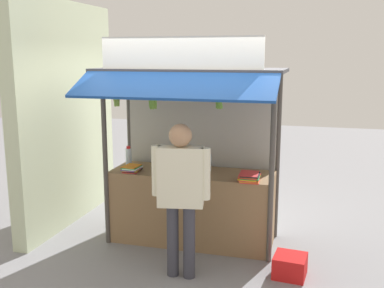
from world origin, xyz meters
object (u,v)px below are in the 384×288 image
object	(u,v)px
water_bottle_far_right	(165,156)
banana_bunch_rightmost	(117,101)
plastic_crate	(290,266)
water_bottle_left	(208,162)
banana_bunch_leftmost	(219,103)
water_bottle_center	(187,161)
magazine_stack_front_right	(132,168)
water_bottle_back_left	(129,157)
banana_bunch_inner_right	(153,102)
vendor_person	(181,187)
magazine_stack_right	(250,177)

from	to	relation	value
water_bottle_far_right	banana_bunch_rightmost	size ratio (longest dim) A/B	0.88
water_bottle_far_right	plastic_crate	distance (m)	2.10
water_bottle_left	plastic_crate	xyz separation A→B (m)	(1.07, -0.72, -0.90)
water_bottle_far_right	banana_bunch_leftmost	distance (m)	1.33
water_bottle_center	magazine_stack_front_right	world-z (taller)	water_bottle_center
water_bottle_back_left	banana_bunch_rightmost	xyz separation A→B (m)	(0.08, -0.48, 0.77)
banana_bunch_rightmost	banana_bunch_inner_right	bearing A→B (deg)	0.01
water_bottle_center	vendor_person	world-z (taller)	vendor_person
magazine_stack_front_right	banana_bunch_rightmost	world-z (taller)	banana_bunch_rightmost
banana_bunch_inner_right	plastic_crate	world-z (taller)	banana_bunch_inner_right
water_bottle_left	banana_bunch_leftmost	world-z (taller)	banana_bunch_leftmost
water_bottle_left	banana_bunch_rightmost	distance (m)	1.35
water_bottle_far_right	magazine_stack_front_right	world-z (taller)	water_bottle_far_right
plastic_crate	water_bottle_far_right	bearing A→B (deg)	153.28
water_bottle_back_left	plastic_crate	xyz separation A→B (m)	(2.12, -0.67, -0.91)
banana_bunch_inner_right	magazine_stack_right	bearing A→B (deg)	11.97
magazine_stack_front_right	banana_bunch_rightmost	bearing A→B (deg)	-102.14
water_bottle_back_left	plastic_crate	size ratio (longest dim) A/B	0.81
water_bottle_left	vendor_person	distance (m)	1.03
water_bottle_back_left	magazine_stack_right	xyz separation A→B (m)	(1.60, -0.25, -0.08)
banana_bunch_leftmost	vendor_person	size ratio (longest dim) A/B	0.18
water_bottle_back_left	vendor_person	size ratio (longest dim) A/B	0.16
banana_bunch_inner_right	plastic_crate	bearing A→B (deg)	-6.94
banana_bunch_leftmost	magazine_stack_front_right	bearing A→B (deg)	167.34
magazine_stack_front_right	banana_bunch_rightmost	xyz separation A→B (m)	(-0.06, -0.26, 0.86)
water_bottle_far_right	plastic_crate	size ratio (longest dim) A/B	0.80
water_bottle_center	magazine_stack_front_right	bearing A→B (deg)	-156.39
water_bottle_back_left	banana_bunch_rightmost	bearing A→B (deg)	-80.46
banana_bunch_leftmost	banana_bunch_rightmost	xyz separation A→B (m)	(-1.20, 0.00, -0.01)
water_bottle_center	magazine_stack_right	distance (m)	0.89
banana_bunch_rightmost	water_bottle_left	bearing A→B (deg)	28.75
water_bottle_center	water_bottle_far_right	world-z (taller)	water_bottle_far_right
water_bottle_left	banana_bunch_rightmost	size ratio (longest dim) A/B	0.81
water_bottle_back_left	banana_bunch_inner_right	size ratio (longest dim) A/B	0.84
banana_bunch_inner_right	vendor_person	size ratio (longest dim) A/B	0.20
banana_bunch_rightmost	vendor_person	distance (m)	1.32
magazine_stack_front_right	vendor_person	distance (m)	1.15
water_bottle_center	plastic_crate	world-z (taller)	water_bottle_center
magazine_stack_right	vendor_person	distance (m)	0.95
magazine_stack_right	banana_bunch_rightmost	distance (m)	1.76
water_bottle_back_left	banana_bunch_rightmost	world-z (taller)	banana_bunch_rightmost
plastic_crate	banana_bunch_inner_right	bearing A→B (deg)	173.06
vendor_person	water_bottle_back_left	bearing A→B (deg)	-54.46
water_bottle_left	magazine_stack_right	world-z (taller)	water_bottle_left
water_bottle_center	banana_bunch_leftmost	bearing A→B (deg)	-46.20
banana_bunch_leftmost	vendor_person	distance (m)	1.00
vendor_person	water_bottle_center	bearing A→B (deg)	-87.77
water_bottle_far_right	plastic_crate	world-z (taller)	water_bottle_far_right
banana_bunch_inner_right	water_bottle_back_left	bearing A→B (deg)	137.76
water_bottle_center	banana_bunch_leftmost	world-z (taller)	banana_bunch_leftmost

